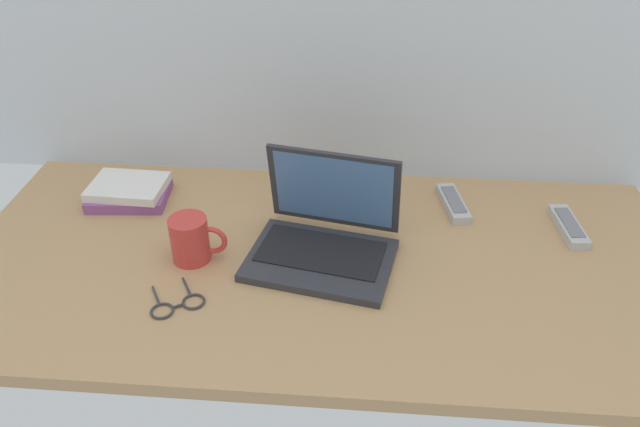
{
  "coord_description": "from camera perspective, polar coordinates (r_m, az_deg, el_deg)",
  "views": [
    {
      "loc": [
        0.09,
        -1.09,
        0.88
      ],
      "look_at": [
        -0.0,
        0.0,
        0.15
      ],
      "focal_mm": 34.99,
      "sensor_mm": 36.0,
      "label": 1
    }
  ],
  "objects": [
    {
      "name": "eyeglasses",
      "position": [
        1.29,
        -12.91,
        -8.14
      ],
      "size": [
        0.13,
        0.14,
        0.01
      ],
      "color": "#333338",
      "rests_on": "desk"
    },
    {
      "name": "book_stack",
      "position": [
        1.64,
        -17.08,
        1.93
      ],
      "size": [
        0.2,
        0.16,
        0.05
      ],
      "color": "#8C4C8C",
      "rests_on": "desk"
    },
    {
      "name": "laptop",
      "position": [
        1.37,
        0.37,
        -1.98
      ],
      "size": [
        0.35,
        0.31,
        0.22
      ],
      "color": "#2D2D33",
      "rests_on": "desk"
    },
    {
      "name": "coffee_mug",
      "position": [
        1.38,
        -11.69,
        -2.32
      ],
      "size": [
        0.12,
        0.08,
        0.1
      ],
      "color": "red",
      "rests_on": "desk"
    },
    {
      "name": "desk",
      "position": [
        1.39,
        0.07,
        -4.63
      ],
      "size": [
        1.6,
        0.76,
        0.03
      ],
      "color": "tan",
      "rests_on": "ground"
    },
    {
      "name": "remote_control_far",
      "position": [
        1.58,
        12.09,
        0.93
      ],
      "size": [
        0.07,
        0.17,
        0.02
      ],
      "color": "#B7B7B7",
      "rests_on": "desk"
    },
    {
      "name": "remote_control_near",
      "position": [
        1.57,
        21.77,
        -1.1
      ],
      "size": [
        0.06,
        0.16,
        0.02
      ],
      "color": "#B7B7B7",
      "rests_on": "desk"
    }
  ]
}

